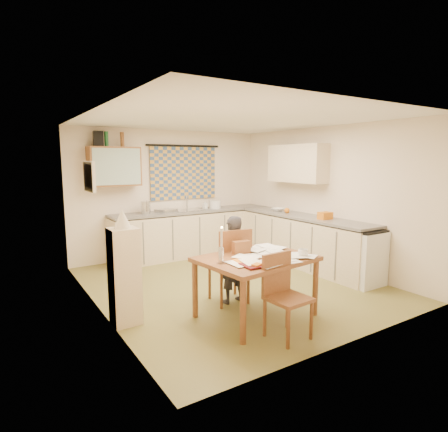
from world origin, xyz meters
TOP-DOWN VIEW (x-y plane):
  - floor at (0.00, 0.00)m, footprint 4.00×4.50m
  - ceiling at (0.00, 0.00)m, footprint 4.00×4.50m
  - wall_back at (0.00, 2.26)m, footprint 4.00×0.02m
  - wall_front at (0.00, -2.26)m, footprint 4.00×0.02m
  - wall_left at (-2.01, 0.00)m, footprint 0.02×4.50m
  - wall_right at (2.01, 0.00)m, footprint 0.02×4.50m
  - window_blind at (0.30, 2.22)m, footprint 1.45×0.03m
  - curtain_rod at (0.30, 2.20)m, footprint 1.60×0.04m
  - wall_cabinet at (-1.15, 2.08)m, footprint 0.90×0.34m
  - wall_cabinet_glass at (-1.15, 1.91)m, footprint 0.84×0.02m
  - upper_cabinet_right at (1.83, 0.55)m, footprint 0.34×1.30m
  - framed_print at (-1.97, 0.40)m, footprint 0.04×0.50m
  - print_canvas at (-1.95, 0.40)m, footprint 0.01×0.42m
  - counter_back at (0.34, 1.95)m, footprint 3.30×0.62m
  - counter_right at (1.70, 0.21)m, footprint 0.62×2.95m
  - stove at (1.70, -1.08)m, footprint 0.56×0.56m
  - sink at (0.25, 1.95)m, footprint 0.61×0.53m
  - tap at (0.31, 2.13)m, footprint 0.04×0.04m
  - dish_rack at (-0.22, 1.95)m, footprint 0.43×0.40m
  - kettle at (-0.64, 1.95)m, footprint 0.22×0.22m
  - mixing_bowl at (0.88, 1.95)m, footprint 0.31×0.31m
  - soap_bottle at (0.67, 2.00)m, footprint 0.10×0.10m
  - bowl at (1.70, 0.92)m, footprint 0.35×0.35m
  - orange_bag at (1.70, -0.30)m, footprint 0.23×0.17m
  - fruit_orange at (1.65, 0.60)m, footprint 0.10×0.10m
  - speaker at (-1.41, 2.08)m, footprint 0.19×0.22m
  - bottle_green at (-1.27, 2.08)m, footprint 0.09×0.09m
  - bottle_brown at (-0.99, 2.08)m, footprint 0.07×0.07m
  - dining_table at (-0.42, -1.17)m, footprint 1.42×1.14m
  - chair_far at (-0.44, -0.60)m, footprint 0.52×0.52m
  - chair_near at (-0.48, -1.79)m, footprint 0.44×0.44m
  - person at (-0.41, -0.63)m, footprint 0.49×0.37m
  - shelf_stand at (-1.84, -0.52)m, footprint 0.32×0.30m
  - lampshade at (-1.84, -0.52)m, footprint 0.20×0.20m
  - letter_rack at (-0.48, -0.93)m, footprint 0.23×0.13m
  - mug at (0.06, -1.47)m, footprint 0.15×0.15m
  - magazine at (-0.82, -1.47)m, footprint 0.21×0.27m
  - book at (-0.78, -1.30)m, footprint 0.27×0.32m
  - orange_box at (-0.69, -1.53)m, footprint 0.14×0.12m
  - eyeglasses at (-0.23, -1.43)m, footprint 0.13×0.05m
  - candle_holder at (-0.92, -1.16)m, footprint 0.07×0.07m
  - candle at (-0.92, -1.18)m, footprint 0.03×0.03m
  - candle_flame at (-0.92, -1.18)m, footprint 0.02×0.02m
  - papers at (-0.29, -1.23)m, footprint 1.13×1.04m

SIDE VIEW (x-z plane):
  - floor at x=0.00m, z-range -0.02..0.00m
  - chair_near at x=-0.48m, z-range -0.17..0.74m
  - chair_far at x=-0.44m, z-range -0.19..0.83m
  - dining_table at x=-0.42m, z-range 0.00..0.75m
  - stove at x=1.70m, z-range 0.00..0.87m
  - counter_right at x=1.70m, z-range -0.01..0.91m
  - counter_back at x=0.34m, z-range -0.01..0.91m
  - shelf_stand at x=-1.84m, z-range 0.00..1.14m
  - person at x=-0.41m, z-range 0.00..1.18m
  - eyeglasses at x=-0.23m, z-range 0.75..0.77m
  - book at x=-0.78m, z-range 0.75..0.77m
  - magazine at x=-0.82m, z-range 0.75..0.77m
  - papers at x=-0.29m, z-range 0.75..0.78m
  - orange_box at x=-0.69m, z-range 0.75..0.79m
  - mug at x=0.06m, z-range 0.75..0.84m
  - letter_rack at x=-0.48m, z-range 0.75..0.91m
  - candle_holder at x=-0.92m, z-range 0.75..0.93m
  - sink at x=0.25m, z-range 0.83..0.93m
  - bowl at x=1.70m, z-range 0.92..0.98m
  - dish_rack at x=-0.22m, z-range 0.92..0.98m
  - fruit_orange at x=1.65m, z-range 0.92..1.02m
  - orange_bag at x=1.70m, z-range 0.92..1.04m
  - mixing_bowl at x=0.88m, z-range 0.92..1.08m
  - soap_bottle at x=0.67m, z-range 0.92..1.09m
  - kettle at x=-0.64m, z-range 0.92..1.16m
  - candle at x=-0.92m, z-range 0.93..1.15m
  - tap at x=0.31m, z-range 0.92..1.20m
  - candle_flame at x=-0.92m, z-range 1.15..1.17m
  - wall_back at x=0.00m, z-range 0.00..2.50m
  - wall_front at x=0.00m, z-range 0.00..2.50m
  - wall_left at x=-2.01m, z-range 0.00..2.50m
  - wall_right at x=2.01m, z-range 0.00..2.50m
  - lampshade at x=-1.84m, z-range 1.14..1.36m
  - window_blind at x=0.30m, z-range 1.12..2.17m
  - framed_print at x=-1.97m, z-range 1.50..1.90m
  - print_canvas at x=-1.95m, z-range 1.54..1.86m
  - wall_cabinet at x=-1.15m, z-range 1.45..2.15m
  - wall_cabinet_glass at x=-1.15m, z-range 1.48..2.12m
  - upper_cabinet_right at x=1.83m, z-range 1.50..2.20m
  - curtain_rod at x=0.30m, z-range 2.18..2.22m
  - speaker at x=-1.41m, z-range 2.15..2.41m
  - bottle_green at x=-1.27m, z-range 2.15..2.41m
  - bottle_brown at x=-0.99m, z-range 2.15..2.41m
  - ceiling at x=0.00m, z-range 2.50..2.52m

